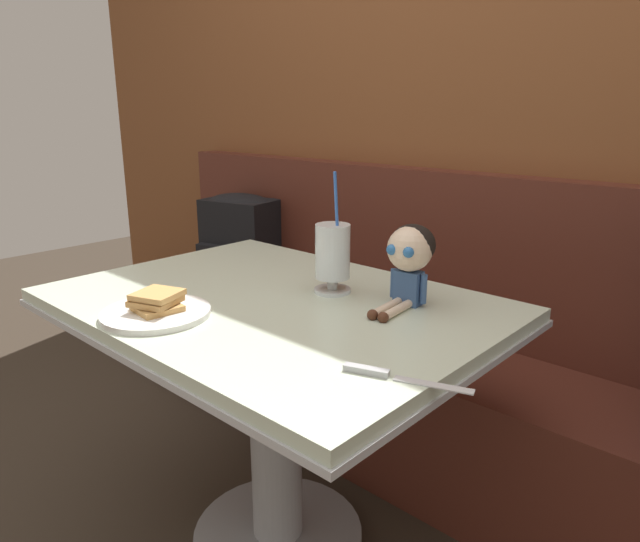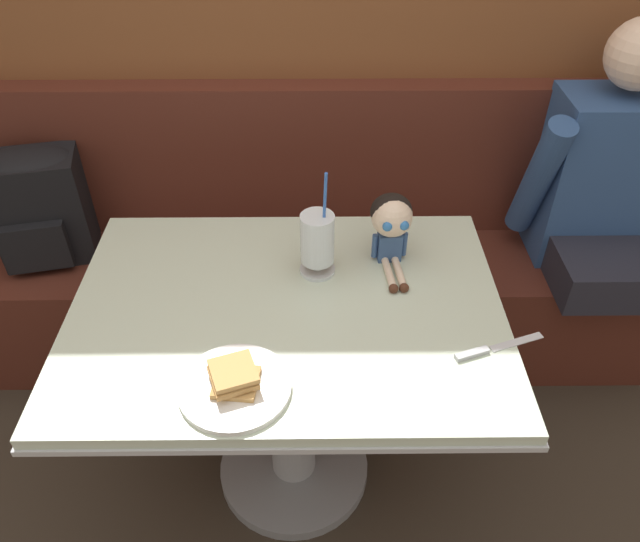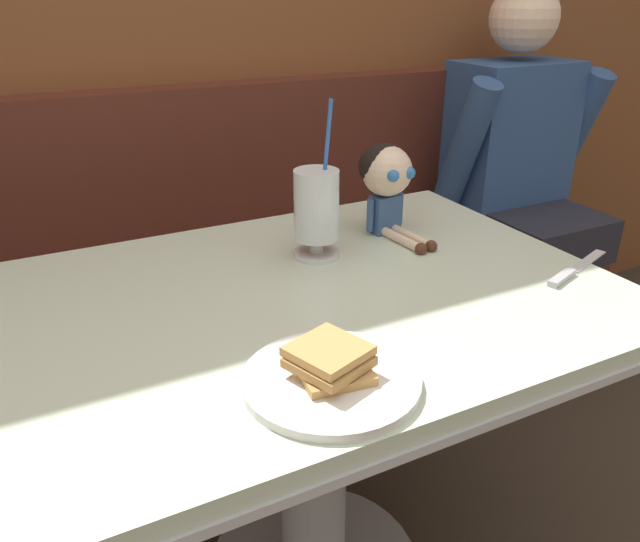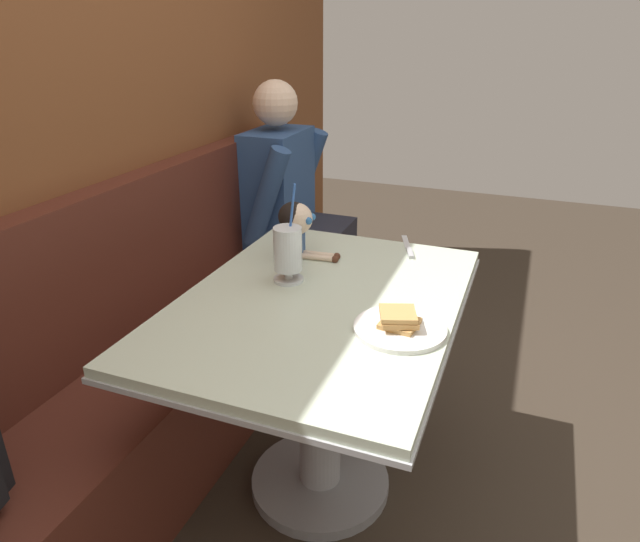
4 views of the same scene
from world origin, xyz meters
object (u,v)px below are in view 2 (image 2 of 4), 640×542
Objects in this scene: backpack at (39,204)px; toast_plate at (235,384)px; diner_patron at (605,183)px; milkshake_glass at (317,241)px; seated_doll at (392,220)px; butter_knife at (485,350)px.

toast_plate is at bearing -49.10° from backpack.
milkshake_glass is at bearing -155.08° from diner_patron.
diner_patron is (1.13, 0.85, -0.01)m from toast_plate.
milkshake_glass is at bearing 65.74° from toast_plate.
seated_doll is (0.20, 0.05, 0.03)m from milkshake_glass.
toast_plate is 0.58m from butter_knife.
butter_knife is at bearing -61.79° from seated_doll.
toast_plate is at bearing -114.26° from milkshake_glass.
backpack is (-1.14, 0.41, -0.21)m from seated_doll.
backpack is (-0.75, 0.87, -0.10)m from toast_plate.
backpack is (-1.33, 0.77, -0.09)m from butter_knife.
milkshake_glass reaches higher than backpack.
toast_plate is 0.46m from milkshake_glass.
diner_patron is at bearing 27.25° from seated_doll.
butter_knife is 0.42m from seated_doll.
diner_patron is (0.95, 0.44, -0.10)m from milkshake_glass.
diner_patron is at bearing -0.68° from backpack.
seated_doll is at bearing 15.27° from milkshake_glass.
seated_doll is at bearing -19.80° from backpack.
milkshake_glass is 1.39× the size of butter_knife.
butter_knife is at bearing -127.00° from diner_patron.
toast_plate is 0.61m from seated_doll.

